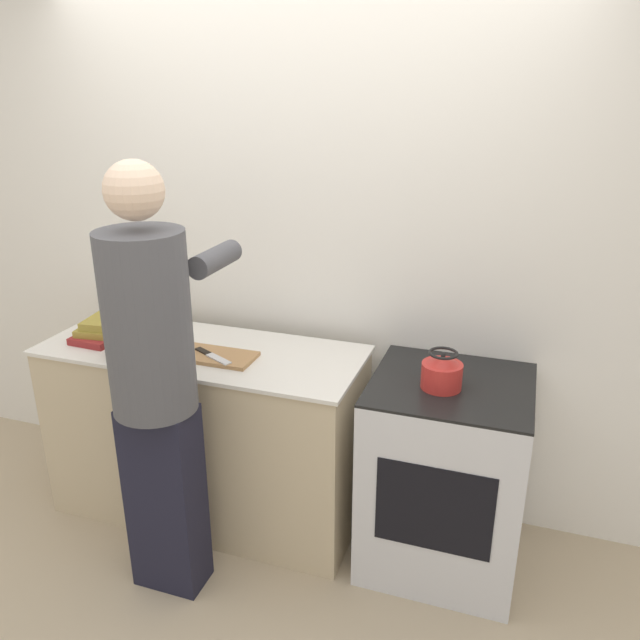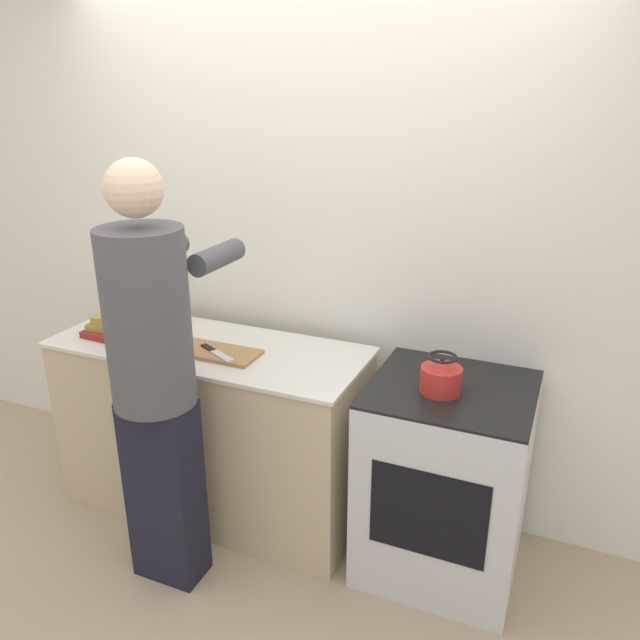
% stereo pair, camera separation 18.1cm
% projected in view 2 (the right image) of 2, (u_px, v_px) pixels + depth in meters
% --- Properties ---
extents(ground_plane, '(12.00, 12.00, 0.00)m').
position_uv_depth(ground_plane, '(254.00, 557.00, 2.89)').
color(ground_plane, tan).
extents(wall_back, '(8.00, 0.05, 2.60)m').
position_uv_depth(wall_back, '(313.00, 250.00, 3.03)').
color(wall_back, white).
rests_on(wall_back, ground_plane).
extents(counter, '(1.53, 0.60, 0.89)m').
position_uv_depth(counter, '(213.00, 427.00, 3.12)').
color(counter, '#C6B28E').
rests_on(counter, ground_plane).
extents(oven, '(0.67, 0.63, 0.89)m').
position_uv_depth(oven, '(445.00, 479.00, 2.71)').
color(oven, silver).
rests_on(oven, ground_plane).
extents(person, '(0.37, 0.61, 1.82)m').
position_uv_depth(person, '(155.00, 370.00, 2.47)').
color(person, black).
rests_on(person, ground_plane).
extents(cutting_board, '(0.39, 0.19, 0.02)m').
position_uv_depth(cutting_board, '(217.00, 352.00, 2.86)').
color(cutting_board, '#A87A4C').
rests_on(cutting_board, counter).
extents(knife, '(0.23, 0.14, 0.01)m').
position_uv_depth(knife, '(216.00, 352.00, 2.83)').
color(knife, silver).
rests_on(knife, cutting_board).
extents(kettle, '(0.17, 0.17, 0.16)m').
position_uv_depth(kettle, '(441.00, 377.00, 2.50)').
color(kettle, red).
rests_on(kettle, oven).
extents(bowl_prep, '(0.16, 0.16, 0.09)m').
position_uv_depth(bowl_prep, '(133.00, 341.00, 2.90)').
color(bowl_prep, brown).
rests_on(bowl_prep, counter).
extents(canister_jar, '(0.16, 0.16, 0.18)m').
position_uv_depth(canister_jar, '(164.00, 312.00, 3.13)').
color(canister_jar, tan).
rests_on(canister_jar, counter).
extents(book_stack, '(0.22, 0.29, 0.10)m').
position_uv_depth(book_stack, '(116.00, 323.00, 3.11)').
color(book_stack, maroon).
rests_on(book_stack, counter).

